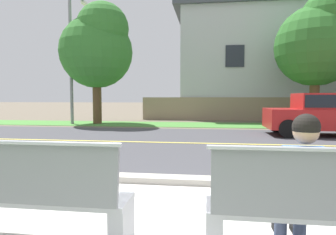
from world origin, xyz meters
The scene contains 14 objects.
ground_plane centered at (0.00, 8.00, 0.00)m, with size 140.00×140.00×0.00m, color #665B4C.
curb_edge centered at (0.00, 2.35, 0.06)m, with size 44.00×0.30×0.11m, color #ADA89E.
street_asphalt centered at (0.00, 6.50, 0.00)m, with size 52.00×8.00×0.01m, color #424247.
road_centre_line centered at (0.00, 6.50, 0.01)m, with size 48.00×0.14×0.01m, color #E0CC4C.
far_verge_grass centered at (0.00, 12.48, 0.01)m, with size 48.00×2.80×0.02m, color #478438.
bench_left centered at (-1.26, 0.25, 0.45)m, with size 1.81×0.48×1.01m.
bench_right centered at (1.26, 0.25, 0.45)m, with size 1.81×0.48×1.01m.
seated_person_blue centered at (1.17, 0.42, 0.68)m, with size 0.52×0.68×1.25m.
car_red_near centered at (4.69, 8.90, 0.85)m, with size 4.30×1.86×1.54m.
streetlamp centered at (-6.67, 12.28, 4.03)m, with size 0.24×2.10×7.04m.
shade_tree_far_left centered at (-5.32, 12.40, 4.05)m, with size 3.78×3.78×6.23m.
shade_tree_left centered at (5.70, 12.85, 4.19)m, with size 3.91×3.91×6.44m.
garden_wall centered at (2.85, 15.65, 0.70)m, with size 13.00×0.36×1.40m, color gray.
house_across_street centered at (4.63, 18.85, 3.85)m, with size 12.84×6.91×7.61m.
Camera 1 is at (0.35, -2.20, 1.38)m, focal length 30.92 mm.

